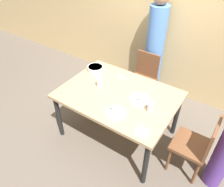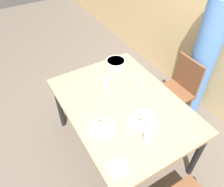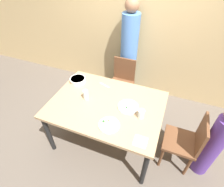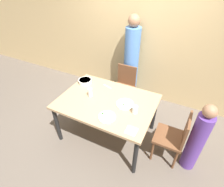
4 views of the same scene
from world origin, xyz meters
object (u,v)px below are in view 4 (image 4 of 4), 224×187
at_px(person_adult, 131,63).
at_px(bowl_curry, 85,81).
at_px(chair_adult_spot, 124,86).
at_px(chair_child_spot, 174,136).
at_px(glass_water_tall, 135,110).
at_px(person_child, 197,140).
at_px(plate_rice_adult, 125,104).

xyz_separation_m(person_adult, bowl_curry, (-0.50, -0.91, -0.05)).
relative_size(chair_adult_spot, chair_child_spot, 1.00).
height_order(chair_child_spot, glass_water_tall, chair_child_spot).
distance_m(chair_adult_spot, glass_water_tall, 1.12).
bearing_deg(chair_child_spot, person_adult, -135.93).
xyz_separation_m(chair_adult_spot, chair_child_spot, (1.14, -0.86, 0.00)).
height_order(chair_adult_spot, person_child, person_child).
relative_size(person_child, plate_rice_adult, 4.39).
distance_m(chair_child_spot, glass_water_tall, 0.68).
bearing_deg(plate_rice_adult, bowl_curry, 164.54).
bearing_deg(glass_water_tall, person_adult, 113.78).
distance_m(chair_adult_spot, person_child, 1.65).
xyz_separation_m(chair_child_spot, person_adult, (-1.14, 1.17, 0.35)).
bearing_deg(chair_adult_spot, plate_rice_adult, -66.47).
bearing_deg(bowl_curry, plate_rice_adult, -15.46).
xyz_separation_m(chair_adult_spot, glass_water_tall, (0.55, -0.92, 0.32)).
xyz_separation_m(chair_child_spot, glass_water_tall, (-0.59, -0.07, 0.32)).
bearing_deg(chair_child_spot, plate_rice_adult, -91.96).
bearing_deg(chair_adult_spot, chair_child_spot, -36.98).
bearing_deg(person_adult, glass_water_tall, -66.22).
bearing_deg(chair_child_spot, person_child, 90.00).
height_order(person_adult, bowl_curry, person_adult).
bearing_deg(plate_rice_adult, chair_child_spot, -1.96).
bearing_deg(bowl_curry, person_child, -7.87).
relative_size(chair_adult_spot, person_adult, 0.50).
xyz_separation_m(chair_child_spot, bowl_curry, (-1.64, 0.26, 0.30)).
distance_m(chair_child_spot, person_child, 0.29).
bearing_deg(person_child, chair_adult_spot, 148.82).
distance_m(person_child, glass_water_tall, 0.91).
relative_size(plate_rice_adult, glass_water_tall, 2.38).
xyz_separation_m(chair_child_spot, person_child, (0.28, 0.00, 0.07)).
height_order(chair_adult_spot, bowl_curry, chair_adult_spot).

